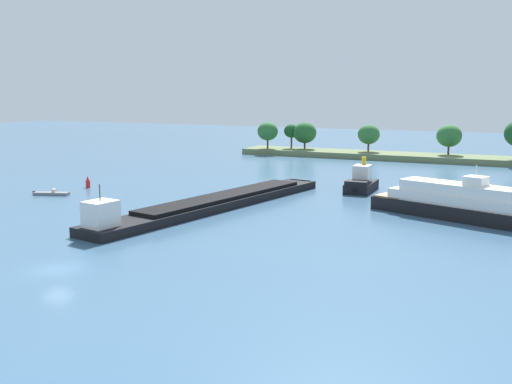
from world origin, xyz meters
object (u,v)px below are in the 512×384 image
(white_riverboat, at_px, (454,203))
(cargo_barge, at_px, (213,203))
(tugboat, at_px, (361,183))
(channel_buoy_red, at_px, (88,183))
(small_motorboat, at_px, (51,193))

(white_riverboat, height_order, cargo_barge, white_riverboat)
(cargo_barge, relative_size, tugboat, 4.99)
(tugboat, distance_m, channel_buoy_red, 43.66)
(white_riverboat, bearing_deg, channel_buoy_red, -178.92)
(channel_buoy_red, bearing_deg, white_riverboat, 1.08)
(cargo_barge, bearing_deg, white_riverboat, 14.73)
(small_motorboat, bearing_deg, channel_buoy_red, 87.91)
(white_riverboat, distance_m, tugboat, 21.07)
(small_motorboat, bearing_deg, tugboat, 29.29)
(channel_buoy_red, bearing_deg, small_motorboat, -92.09)
(white_riverboat, xyz_separation_m, channel_buoy_red, (-56.38, -1.06, -1.06))
(small_motorboat, xyz_separation_m, channel_buoy_red, (0.28, 7.76, 0.57))
(channel_buoy_red, bearing_deg, tugboat, 20.55)
(cargo_barge, distance_m, channel_buoy_red, 27.68)
(cargo_barge, relative_size, small_motorboat, 8.01)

